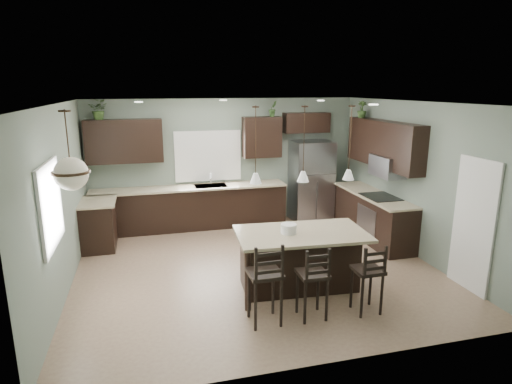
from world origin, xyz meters
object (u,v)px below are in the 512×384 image
Objects in this scene: bar_stool_center at (312,282)px; plant_back_left at (99,110)px; bar_stool_right at (367,278)px; kitchen_island at (301,261)px; refrigerator at (311,181)px; serving_dish at (289,229)px; bar_stool_left at (265,282)px.

plant_back_left reaches higher than bar_stool_center.
plant_back_left is (-2.91, 4.31, 2.08)m from bar_stool_center.
bar_stool_center is 0.79m from bar_stool_right.
kitchen_island is 1.87× the size of bar_stool_center.
refrigerator is 4.56× the size of plant_back_left.
kitchen_island is at bearing -3.76° from serving_dish.
bar_stool_center is at bearing -111.31° from refrigerator.
refrigerator is 7.71× the size of serving_dish.
bar_stool_center is (0.06, -0.83, -0.48)m from serving_dish.
plant_back_left reaches higher than kitchen_island.
bar_stool_center is 5.60m from plant_back_left.
refrigerator is 4.83m from plant_back_left.
serving_dish reaches higher than bar_stool_center.
refrigerator reaches higher than bar_stool_right.
bar_stool_left reaches higher than serving_dish.
bar_stool_left is at bearing -62.18° from plant_back_left.
refrigerator is 3.71m from serving_dish.
serving_dish is at bearing -50.65° from plant_back_left.
refrigerator is at bearing 63.18° from serving_dish.
bar_stool_right reaches higher than kitchen_island.
serving_dish is at bearing 180.00° from kitchen_island.
serving_dish is 0.96m from bar_stool_center.
refrigerator is at bearing 68.83° from bar_stool_center.
kitchen_island is at bearing -48.84° from plant_back_left.
kitchen_island is 5.10m from plant_back_left.
kitchen_island is 1.70× the size of bar_stool_left.
bar_stool_left is at bearing 177.18° from bar_stool_center.
bar_stool_center is at bearing 175.57° from bar_stool_right.
bar_stool_left is (-0.59, -0.80, -0.42)m from serving_dish.
bar_stool_right is (0.64, -0.87, 0.05)m from kitchen_island.
bar_stool_right is (0.79, -0.05, -0.01)m from bar_stool_center.
bar_stool_center is 1.02× the size of bar_stool_right.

